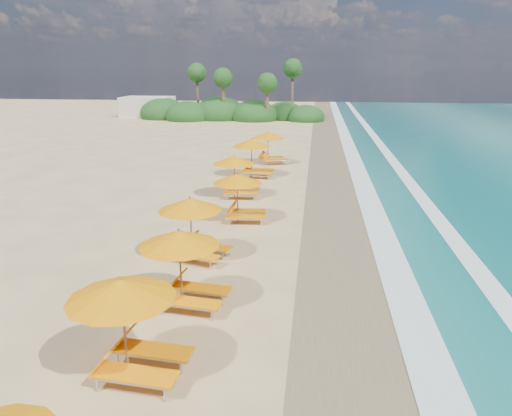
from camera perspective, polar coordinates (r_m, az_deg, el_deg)
name	(u,v)px	position (r m, az deg, el deg)	size (l,w,h in m)	color
ground	(256,234)	(20.97, 0.00, -3.14)	(160.00, 160.00, 0.00)	#D9BC7F
wet_sand	(348,238)	(20.88, 10.98, -3.54)	(4.00, 160.00, 0.01)	#8D7B54
surf_foam	(412,240)	(21.24, 18.28, -3.69)	(4.00, 160.00, 0.01)	white
station_1	(132,321)	(11.67, -14.75, -13.07)	(2.93, 2.75, 2.58)	olive
station_2	(186,263)	(14.56, -8.40, -6.61)	(2.92, 2.75, 2.52)	olive
station_3	(195,225)	(18.02, -7.32, -2.00)	(3.11, 3.03, 2.48)	olive
station_4	(241,194)	(22.35, -1.78, 1.69)	(2.70, 2.53, 2.38)	olive
station_5	(238,173)	(26.52, -2.22, 4.19)	(2.69, 2.50, 2.45)	olive
station_6	(254,155)	(31.46, -0.18, 6.37)	(2.94, 2.75, 2.61)	olive
station_7	(270,145)	(35.82, 1.74, 7.54)	(3.28, 3.26, 2.49)	olive
treeline	(226,112)	(66.53, -3.60, 11.45)	(25.80, 8.80, 9.74)	#163D14
beach_building	(148,107)	(72.09, -12.90, 11.81)	(7.00, 5.00, 2.80)	beige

